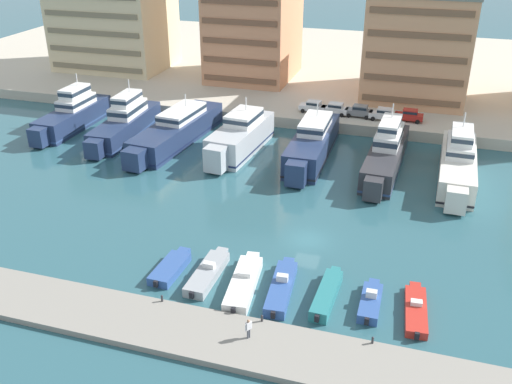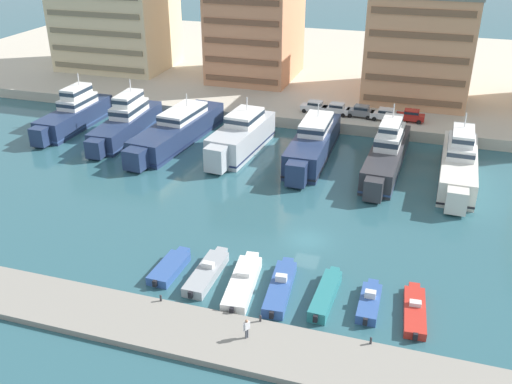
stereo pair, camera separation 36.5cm
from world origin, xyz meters
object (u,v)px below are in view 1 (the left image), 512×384
Objects in this scene: motorboat_teal_center at (327,294)px; yacht_charcoal_center_right at (386,152)px; pedestrian_near_edge at (249,327)px; yacht_ivory_mid_right at (458,162)px; motorboat_red_mid_right at (416,310)px; car_white_left at (335,108)px; car_grey_mid_left at (359,111)px; yacht_navy_left at (125,122)px; yacht_navy_center at (312,143)px; motorboat_blue_center_right at (371,302)px; car_white_far_left at (313,106)px; car_white_center_left at (384,114)px; motorboat_grey_left at (208,273)px; yacht_navy_mid_left at (177,130)px; motorboat_blue_far_left at (171,268)px; motorboat_blue_center_left at (281,287)px; yacht_navy_far_left at (73,114)px; motorboat_white_mid_left at (244,283)px; car_red_center at (409,115)px; yacht_silver_center_left at (240,136)px.

yacht_charcoal_center_right is at bearing 86.09° from motorboat_teal_center.
yacht_ivory_mid_right is at bearing 66.70° from pedestrian_near_edge.
car_white_left is at bearing 108.51° from motorboat_red_mid_right.
car_white_left and car_grey_mid_left have the same top height.
motorboat_teal_center is (35.31, -29.86, -1.58)m from yacht_navy_left.
car_white_left is 3.71m from car_grey_mid_left.
yacht_navy_center is 31.99m from motorboat_blue_center_right.
yacht_navy_left is at bearing 178.43° from yacht_ivory_mid_right.
yacht_ivory_mid_right is 25.84m from car_white_far_left.
car_white_center_left is at bearing 94.56° from motorboat_blue_center_right.
motorboat_grey_left is 1.84× the size of car_white_left.
motorboat_grey_left is at bearing -61.26° from yacht_navy_mid_left.
yacht_navy_left reaches higher than yacht_ivory_mid_right.
yacht_navy_left reaches higher than yacht_navy_mid_left.
motorboat_blue_far_left is 44.15m from car_white_left.
pedestrian_near_edge is (-4.70, -7.17, 1.04)m from motorboat_teal_center.
motorboat_blue_far_left is 1.05× the size of motorboat_blue_center_right.
yacht_navy_left is at bearing -179.65° from yacht_navy_center.
motorboat_red_mid_right is at bearing 1.86° from motorboat_blue_center_left.
yacht_navy_far_left reaches higher than motorboat_red_mid_right.
pedestrian_near_edge is at bearing -95.66° from car_white_center_left.
car_grey_mid_left is 2.44× the size of pedestrian_near_edge.
motorboat_blue_far_left is 7.20m from motorboat_white_mid_left.
pedestrian_near_edge is (5.73, -50.63, -1.04)m from car_white_far_left.
motorboat_grey_left is at bearing -127.15° from yacht_ivory_mid_right.
car_grey_mid_left is at bearing 71.96° from yacht_navy_center.
car_grey_mid_left is at bearing 99.26° from motorboat_blue_center_right.
motorboat_red_mid_right is (21.84, 0.34, -0.03)m from motorboat_blue_far_left.
yacht_navy_far_left is 42.93m from motorboat_blue_far_left.
car_white_center_left is at bearing -5.98° from car_grey_mid_left.
yacht_navy_far_left is 0.90× the size of yacht_ivory_mid_right.
motorboat_blue_center_right is at bearing -32.27° from yacht_navy_far_left.
motorboat_teal_center is at bearing 3.86° from motorboat_white_mid_left.
pedestrian_near_edge is (-0.75, -7.04, 1.06)m from motorboat_blue_center_left.
yacht_ivory_mid_right is 30.58m from motorboat_teal_center.
car_grey_mid_left is 1.01× the size of car_white_center_left.
yacht_navy_mid_left is at bearing -150.09° from car_grey_mid_left.
motorboat_blue_center_right is 1.40× the size of car_white_left.
motorboat_blue_far_left is at bearing -45.65° from yacht_navy_far_left.
yacht_charcoal_center_right is at bearing -69.14° from car_grey_mid_left.
motorboat_white_mid_left is 2.09× the size of car_white_left.
car_red_center is 51.50m from pedestrian_near_edge.
motorboat_grey_left is 10.89m from motorboat_teal_center.
motorboat_grey_left is at bearing 3.39° from motorboat_blue_far_left.
motorboat_blue_far_left is at bearing -179.11° from motorboat_blue_center_right.
yacht_silver_center_left is at bearing 114.89° from motorboat_blue_center_left.
car_white_center_left is (27.39, 13.29, 0.80)m from yacht_navy_mid_left.
yacht_silver_center_left is at bearing 126.26° from motorboat_blue_center_right.
yacht_navy_center reaches higher than car_white_center_left.
yacht_navy_left is 2.47× the size of motorboat_grey_left.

